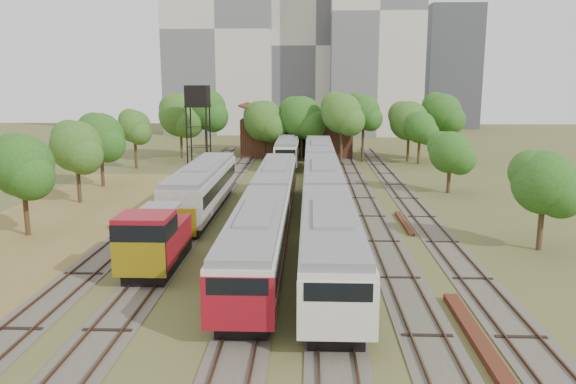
{
  "coord_description": "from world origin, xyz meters",
  "views": [
    {
      "loc": [
        0.85,
        -26.82,
        10.84
      ],
      "look_at": [
        -0.76,
        15.31,
        2.5
      ],
      "focal_mm": 35.0,
      "sensor_mm": 36.0,
      "label": 1
    }
  ],
  "objects_px": {
    "railcar_red_set": "(268,209)",
    "water_tower": "(198,98)",
    "railcar_green_set": "(323,187)",
    "shunter_locomotive": "(154,241)"
  },
  "relations": [
    {
      "from": "railcar_red_set",
      "to": "water_tower",
      "type": "xyz_separation_m",
      "value": [
        -11.55,
        33.95,
        6.72
      ]
    },
    {
      "from": "railcar_red_set",
      "to": "railcar_green_set",
      "type": "height_order",
      "value": "railcar_green_set"
    },
    {
      "from": "railcar_green_set",
      "to": "shunter_locomotive",
      "type": "xyz_separation_m",
      "value": [
        -10.0,
        -15.69,
        -0.25
      ]
    },
    {
      "from": "water_tower",
      "to": "railcar_green_set",
      "type": "bearing_deg",
      "value": -59.17
    },
    {
      "from": "railcar_green_set",
      "to": "water_tower",
      "type": "height_order",
      "value": "water_tower"
    },
    {
      "from": "railcar_green_set",
      "to": "water_tower",
      "type": "relative_size",
      "value": 5.04
    },
    {
      "from": "railcar_red_set",
      "to": "water_tower",
      "type": "distance_m",
      "value": 36.49
    },
    {
      "from": "railcar_red_set",
      "to": "railcar_green_set",
      "type": "relative_size",
      "value": 0.66
    },
    {
      "from": "railcar_red_set",
      "to": "railcar_green_set",
      "type": "xyz_separation_m",
      "value": [
        4.0,
        7.9,
        0.11
      ]
    },
    {
      "from": "railcar_green_set",
      "to": "shunter_locomotive",
      "type": "distance_m",
      "value": 18.61
    }
  ]
}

